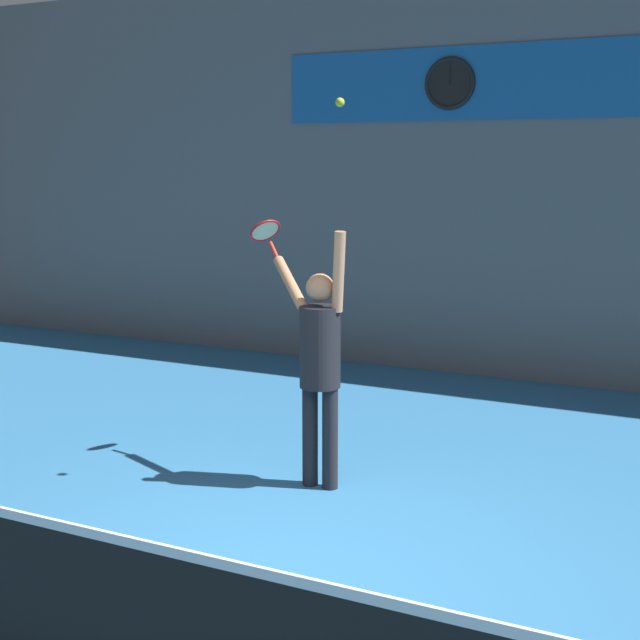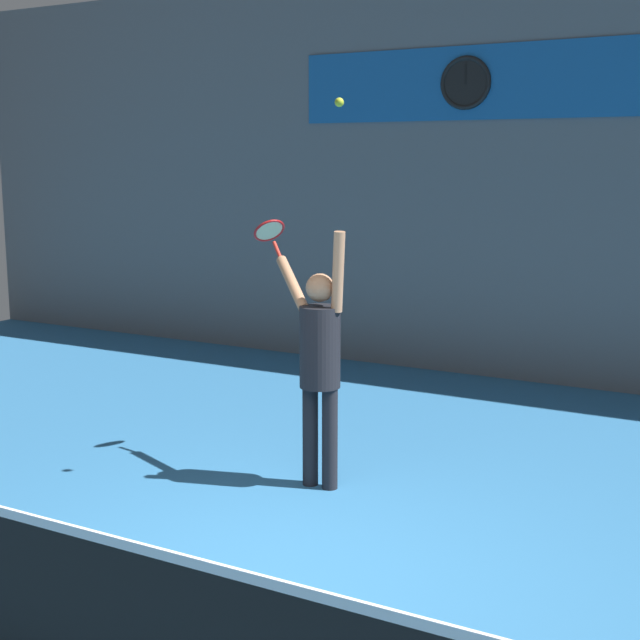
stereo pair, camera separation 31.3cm
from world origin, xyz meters
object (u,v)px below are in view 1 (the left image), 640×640
(scoreboard_clock, at_px, (450,83))
(tennis_ball, at_px, (340,102))
(tennis_player, at_px, (319,357))
(water_bottle, at_px, (314,361))
(tennis_racket, at_px, (266,233))

(scoreboard_clock, distance_m, tennis_ball, 4.42)
(scoreboard_clock, height_order, tennis_player, scoreboard_clock)
(scoreboard_clock, distance_m, tennis_player, 4.98)
(tennis_player, bearing_deg, scoreboard_clock, 95.03)
(tennis_player, height_order, water_bottle, tennis_player)
(scoreboard_clock, height_order, water_bottle, scoreboard_clock)
(tennis_racket, bearing_deg, tennis_player, -31.13)
(scoreboard_clock, bearing_deg, tennis_ball, -82.45)
(tennis_player, xyz_separation_m, water_bottle, (-1.86, 3.59, -0.96))
(tennis_racket, distance_m, water_bottle, 3.84)
(scoreboard_clock, bearing_deg, tennis_racket, -95.42)
(tennis_ball, bearing_deg, water_bottle, 119.49)
(tennis_racket, xyz_separation_m, water_bottle, (-1.12, 3.14, -1.91))
(tennis_ball, bearing_deg, scoreboard_clock, 97.55)
(tennis_player, relative_size, tennis_racket, 5.58)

